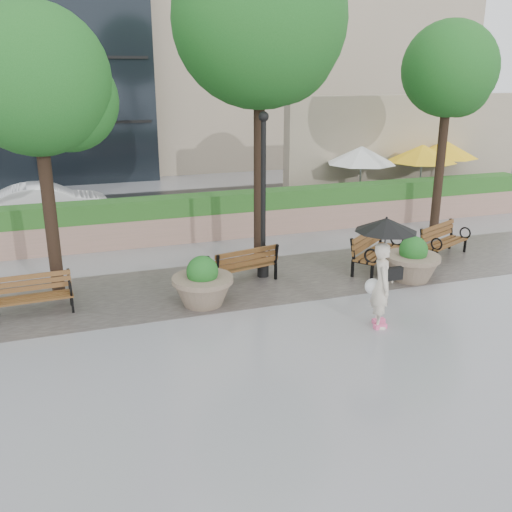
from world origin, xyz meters
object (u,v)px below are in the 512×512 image
object	(u,v)px
bench_1	(35,303)
planter_left	(203,286)
planter_right	(412,263)
bench_2	(243,272)
bench_4	(443,247)
pedestrian	(384,262)
lamppost	(263,207)
car_right	(48,204)
bench_3	(376,258)

from	to	relation	value
bench_1	planter_left	size ratio (longest dim) A/B	1.19
planter_left	planter_right	bearing A→B (deg)	-1.45
bench_2	planter_right	size ratio (longest dim) A/B	1.35
planter_right	bench_2	bearing A→B (deg)	163.86
bench_4	pedestrian	distance (m)	5.28
planter_right	lamppost	xyz separation A→B (m)	(-3.34, 1.40, 1.33)
bench_4	planter_left	size ratio (longest dim) A/B	1.31
bench_2	bench_4	bearing A→B (deg)	169.27
car_right	bench_1	bearing A→B (deg)	174.60
bench_1	planter_left	distance (m)	3.52
bench_2	bench_3	size ratio (longest dim) A/B	0.95
bench_1	pedestrian	distance (m)	7.21
planter_left	lamppost	distance (m)	2.59
planter_right	car_right	bearing A→B (deg)	134.21
bench_3	planter_left	size ratio (longest dim) A/B	1.41
bench_3	planter_left	distance (m)	4.82
bench_1	planter_right	bearing A→B (deg)	-7.74
lamppost	pedestrian	world-z (taller)	lamppost
planter_right	lamppost	world-z (taller)	lamppost
bench_2	lamppost	distance (m)	1.63
bench_2	bench_3	world-z (taller)	bench_3
bench_1	bench_2	bearing A→B (deg)	1.96
bench_3	lamppost	distance (m)	3.29
lamppost	planter_left	bearing A→B (deg)	-145.26
bench_1	bench_2	distance (m)	4.69
planter_right	bench_1	bearing A→B (deg)	174.93
bench_1	lamppost	xyz separation A→B (m)	(5.29, 0.64, 1.51)
bench_2	lamppost	xyz separation A→B (m)	(0.61, 0.26, 1.49)
bench_4	lamppost	distance (m)	5.43
lamppost	car_right	distance (m)	8.88
bench_4	pedestrian	xyz separation A→B (m)	(-3.94, -3.34, 1.08)
planter_left	lamppost	world-z (taller)	lamppost
lamppost	pedestrian	distance (m)	3.68
bench_3	planter_right	xyz separation A→B (m)	(0.43, -0.98, 0.14)
bench_3	planter_right	distance (m)	1.08
bench_1	car_right	distance (m)	7.88
bench_3	car_right	xyz separation A→B (m)	(-7.96, 7.64, 0.37)
bench_2	lamppost	world-z (taller)	lamppost
bench_1	bench_3	world-z (taller)	bench_3
planter_right	car_right	world-z (taller)	car_right
bench_4	lamppost	size ratio (longest dim) A/B	0.44
bench_3	bench_2	bearing A→B (deg)	139.50
bench_3	planter_left	xyz separation A→B (m)	(-4.75, -0.85, 0.14)
bench_2	planter_left	xyz separation A→B (m)	(-1.22, -1.01, 0.17)
bench_2	planter_left	size ratio (longest dim) A/B	1.34
bench_4	planter_right	xyz separation A→B (m)	(-1.87, -1.32, 0.17)
bench_2	lamppost	size ratio (longest dim) A/B	0.45
bench_3	planter_left	world-z (taller)	planter_left
bench_4	pedestrian	bearing A→B (deg)	-164.65
bench_4	car_right	size ratio (longest dim) A/B	0.43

